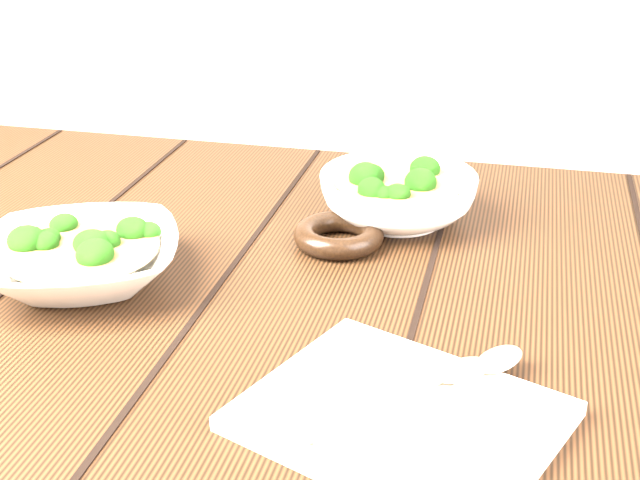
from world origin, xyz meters
TOP-DOWN VIEW (x-y plane):
  - table at (0.00, 0.00)m, footprint 1.20×0.80m
  - soup_bowl_front at (-0.15, -0.05)m, footprint 0.25×0.25m
  - soup_bowl_back at (0.13, 0.18)m, footprint 0.19×0.19m
  - trivet at (0.08, 0.09)m, footprint 0.11×0.11m
  - napkin at (0.19, -0.21)m, footprint 0.28×0.25m
  - spoon_left at (0.21, -0.17)m, footprint 0.13×0.15m
  - spoon_right at (0.24, -0.15)m, footprint 0.11×0.17m

SIDE VIEW (x-z plane):
  - table at x=0.00m, z-range 0.26..1.01m
  - napkin at x=0.19m, z-range 0.75..0.76m
  - trivet at x=0.08m, z-range 0.75..0.77m
  - spoon_left at x=0.21m, z-range 0.76..0.77m
  - spoon_right at x=0.24m, z-range 0.76..0.77m
  - soup_bowl_front at x=-0.15m, z-range 0.75..0.80m
  - soup_bowl_back at x=0.13m, z-range 0.75..0.81m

